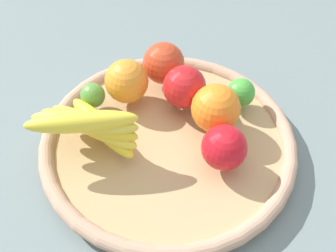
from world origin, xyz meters
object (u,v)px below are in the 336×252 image
(orange_0, at_px, (127,81))
(lime_1, at_px, (241,93))
(apple_2, at_px, (224,148))
(apple_1, at_px, (184,87))
(banana_bunch, at_px, (90,124))
(apple_0, at_px, (164,63))
(orange_1, at_px, (216,108))
(lime_0, at_px, (93,95))

(orange_0, relative_size, lime_1, 1.52)
(apple_2, distance_m, apple_1, 0.14)
(banana_bunch, distance_m, apple_0, 0.19)
(orange_1, relative_size, lime_0, 1.86)
(apple_2, relative_size, apple_0, 0.92)
(apple_2, height_order, apple_1, apple_1)
(apple_2, xyz_separation_m, lime_0, (-0.11, -0.22, -0.01))
(banana_bunch, relative_size, apple_0, 2.22)
(apple_2, xyz_separation_m, apple_1, (-0.12, -0.07, 0.00))
(lime_0, bearing_deg, orange_1, 81.21)
(orange_1, xyz_separation_m, lime_0, (-0.03, -0.21, -0.02))
(apple_2, xyz_separation_m, orange_1, (-0.07, -0.01, 0.01))
(orange_1, bearing_deg, apple_2, 9.91)
(apple_2, height_order, banana_bunch, banana_bunch)
(lime_1, bearing_deg, apple_2, -13.20)
(apple_2, xyz_separation_m, orange_0, (-0.13, -0.17, 0.00))
(apple_0, height_order, lime_1, apple_0)
(banana_bunch, height_order, orange_1, banana_bunch)
(banana_bunch, distance_m, lime_1, 0.26)
(banana_bunch, relative_size, apple_1, 2.26)
(orange_0, distance_m, banana_bunch, 0.12)
(orange_0, relative_size, lime_0, 1.77)
(lime_1, distance_m, lime_0, 0.25)
(orange_1, height_order, apple_0, orange_1)
(apple_0, bearing_deg, apple_1, 34.35)
(orange_1, height_order, apple_1, orange_1)
(apple_1, distance_m, lime_1, 0.10)
(banana_bunch, xyz_separation_m, apple_0, (-0.16, 0.10, -0.01))
(orange_0, height_order, banana_bunch, banana_bunch)
(orange_0, bearing_deg, apple_1, 86.74)
(lime_1, bearing_deg, orange_0, -89.56)
(banana_bunch, height_order, apple_1, banana_bunch)
(apple_2, bearing_deg, lime_1, 166.80)
(apple_0, relative_size, apple_1, 1.02)
(orange_1, bearing_deg, apple_1, -133.00)
(apple_0, height_order, lime_0, apple_0)
(lime_1, bearing_deg, orange_1, -37.97)
(apple_2, relative_size, banana_bunch, 0.41)
(apple_1, xyz_separation_m, lime_1, (-0.01, 0.10, -0.01))
(orange_0, bearing_deg, orange_1, 70.21)
(orange_0, xyz_separation_m, apple_0, (-0.05, 0.06, -0.00))
(apple_0, distance_m, lime_0, 0.14)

